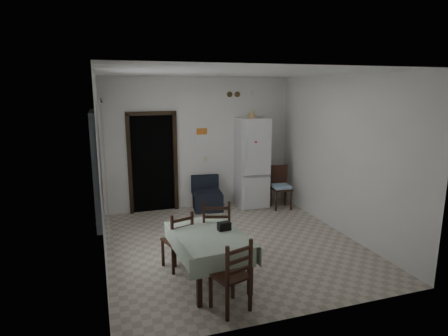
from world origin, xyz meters
TOP-DOWN VIEW (x-y plane):
  - ground at (0.00, 0.00)m, footprint 4.50×4.50m
  - ceiling at (0.00, 0.00)m, footprint 4.20×4.50m
  - wall_back at (0.00, 2.25)m, footprint 4.20×0.02m
  - wall_front at (0.00, -2.25)m, footprint 4.20×0.02m
  - wall_left at (-2.10, 0.00)m, footprint 0.02×4.50m
  - wall_right at (2.10, 0.00)m, footprint 0.02×4.50m
  - doorway at (-1.05, 2.45)m, footprint 1.06×0.52m
  - window_recess at (-2.15, -0.20)m, footprint 0.10×1.20m
  - curtain at (-2.04, -0.20)m, footprint 0.02×1.45m
  - curtain_rod at (-2.03, -0.20)m, footprint 0.02×1.60m
  - calendar at (0.05, 2.24)m, footprint 0.28×0.02m
  - calendar_image at (0.05, 2.23)m, footprint 0.24×0.01m
  - light_switch at (0.15, 2.24)m, footprint 0.08×0.02m
  - vent_left at (0.70, 2.23)m, footprint 0.12×0.03m
  - vent_right at (0.88, 2.23)m, footprint 0.12×0.03m
  - emergency_light at (1.35, 2.21)m, footprint 0.25×0.07m
  - fridge at (1.12, 1.93)m, footprint 0.70×0.70m
  - tan_cone at (1.09, 1.88)m, footprint 0.24×0.24m
  - navy_seat at (0.09, 1.93)m, footprint 0.69×0.67m
  - corner_chair at (1.69, 1.53)m, footprint 0.45×0.45m
  - dining_table at (-0.74, -1.07)m, footprint 1.00×1.42m
  - black_bag at (-0.50, -1.03)m, footprint 0.19×0.13m
  - dining_chair_far_left at (-1.08, -0.56)m, footprint 0.48×0.48m
  - dining_chair_far_right at (-0.46, -0.52)m, footprint 0.54×0.54m
  - dining_chair_near_head at (-0.69, -1.85)m, footprint 0.51×0.51m

SIDE VIEW (x-z plane):
  - ground at x=0.00m, z-range 0.00..0.00m
  - dining_table at x=-0.74m, z-range 0.00..0.70m
  - navy_seat at x=0.09m, z-range 0.00..0.74m
  - dining_chair_far_left at x=-1.08m, z-range 0.00..0.90m
  - dining_chair_near_head at x=-0.69m, z-range 0.00..0.93m
  - corner_chair at x=1.69m, z-range 0.00..0.95m
  - dining_chair_far_right at x=-0.46m, z-range 0.00..1.02m
  - black_bag at x=-0.50m, z-range 0.70..0.82m
  - fridge at x=1.12m, z-range 0.00..2.02m
  - doorway at x=-1.05m, z-range -0.05..2.17m
  - light_switch at x=0.15m, z-range 1.04..1.16m
  - wall_back at x=0.00m, z-range 0.00..2.90m
  - wall_front at x=0.00m, z-range 0.00..2.90m
  - wall_left at x=-2.10m, z-range 0.00..2.90m
  - wall_right at x=2.10m, z-range 0.00..2.90m
  - window_recess at x=-2.15m, z-range 0.75..2.35m
  - curtain at x=-2.04m, z-range 0.62..2.48m
  - calendar at x=0.05m, z-range 1.42..1.82m
  - calendar_image at x=0.05m, z-range 1.65..1.79m
  - tan_cone at x=1.09m, z-range 2.02..2.21m
  - curtain_rod at x=-2.03m, z-range 2.49..2.51m
  - vent_left at x=0.70m, z-range 2.46..2.58m
  - vent_right at x=0.88m, z-range 2.46..2.58m
  - emergency_light at x=1.35m, z-range 2.50..2.59m
  - ceiling at x=0.00m, z-range 2.89..2.91m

